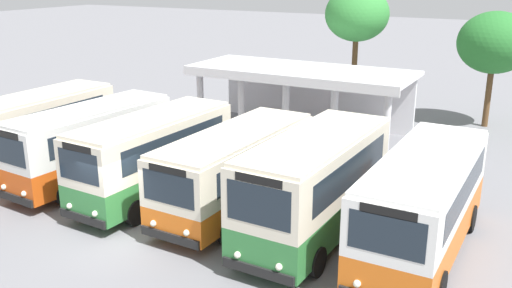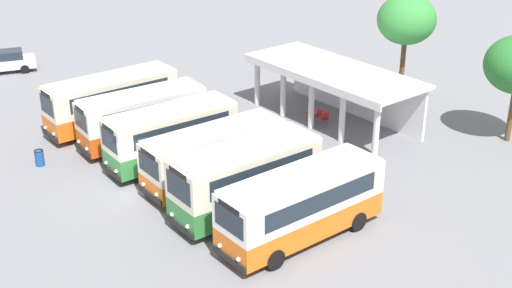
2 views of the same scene
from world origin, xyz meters
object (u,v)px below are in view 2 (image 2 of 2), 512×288
city_bus_far_end_green (302,203)px  litter_bin_apron (39,158)px  city_bus_nearest_orange (112,100)px  waiting_chair_end_by_column (310,112)px  parked_car_flank (4,61)px  waiting_chair_middle_seat (325,118)px  waiting_chair_second_from_end (318,114)px  city_bus_second_in_row (142,116)px  city_bus_fifth_blue (246,177)px  city_bus_fourth_amber (215,154)px  city_bus_middle_cream (171,134)px

city_bus_far_end_green → litter_bin_apron: city_bus_far_end_green is taller
city_bus_nearest_orange → waiting_chair_end_by_column: size_ratio=9.44×
city_bus_nearest_orange → litter_bin_apron: bearing=-68.1°
parked_car_flank → waiting_chair_middle_seat: bearing=26.7°
waiting_chair_second_from_end → litter_bin_apron: 16.60m
city_bus_second_in_row → litter_bin_apron: 6.03m
city_bus_second_in_row → city_bus_fifth_blue: city_bus_fifth_blue is taller
parked_car_flank → waiting_chair_end_by_column: (21.32, 11.39, -0.31)m
city_bus_far_end_green → waiting_chair_middle_seat: bearing=131.3°
city_bus_nearest_orange → city_bus_fifth_blue: city_bus_fifth_blue is taller
city_bus_far_end_green → city_bus_nearest_orange: bearing=-178.6°
city_bus_second_in_row → parked_car_flank: bearing=-175.5°
city_bus_second_in_row → city_bus_fifth_blue: (9.86, -0.27, 0.14)m
city_bus_fifth_blue → city_bus_nearest_orange: bearing=179.7°
waiting_chair_middle_seat → parked_car_flank: bearing=-153.3°
city_bus_fifth_blue → waiting_chair_second_from_end: city_bus_fifth_blue is taller
city_bus_far_end_green → waiting_chair_middle_seat: 13.04m
city_bus_fourth_amber → city_bus_far_end_green: bearing=-1.3°
city_bus_nearest_orange → city_bus_fifth_blue: (13.15, -0.08, 0.08)m
waiting_chair_end_by_column → city_bus_nearest_orange: bearing=-122.9°
city_bus_fourth_amber → waiting_chair_end_by_column: (-3.29, 9.61, -1.11)m
waiting_chair_middle_seat → litter_bin_apron: 16.73m
city_bus_fifth_blue → waiting_chair_second_from_end: size_ratio=8.56×
city_bus_middle_cream → city_bus_fourth_amber: bearing=8.7°
city_bus_fourth_amber → city_bus_middle_cream: bearing=-171.3°
city_bus_far_end_green → litter_bin_apron: 15.45m
city_bus_nearest_orange → city_bus_fifth_blue: size_ratio=1.10×
city_bus_fourth_amber → waiting_chair_middle_seat: city_bus_fourth_amber is taller
city_bus_fourth_amber → waiting_chair_middle_seat: 9.87m
city_bus_second_in_row → city_bus_fourth_amber: 6.58m
city_bus_middle_cream → waiting_chair_middle_seat: bearing=82.7°
city_bus_second_in_row → waiting_chair_end_by_column: size_ratio=8.67×
parked_car_flank → waiting_chair_second_from_end: (21.96, 11.45, -0.31)m
waiting_chair_middle_seat → city_bus_fourth_amber: bearing=-78.2°
city_bus_far_end_green → waiting_chair_second_from_end: size_ratio=9.21×
city_bus_middle_cream → city_bus_far_end_green: city_bus_middle_cream is taller
city_bus_far_end_green → waiting_chair_middle_seat: (-8.57, 9.75, -1.23)m
city_bus_fourth_amber → parked_car_flank: size_ratio=1.57×
city_bus_middle_cream → waiting_chair_end_by_column: size_ratio=8.46×
waiting_chair_end_by_column → city_bus_far_end_green: bearing=-44.7°
waiting_chair_end_by_column → waiting_chair_second_from_end: 0.65m
parked_car_flank → city_bus_fourth_amber: bearing=4.1°
city_bus_far_end_green → city_bus_fifth_blue: bearing=-171.7°
city_bus_middle_cream → city_bus_fifth_blue: city_bus_fifth_blue is taller
city_bus_nearest_orange → waiting_chair_middle_seat: bearing=52.3°
waiting_chair_second_from_end → waiting_chair_middle_seat: (0.65, -0.08, 0.00)m
city_bus_fifth_blue → litter_bin_apron: (-10.88, -5.54, -1.41)m
city_bus_middle_cream → city_bus_fifth_blue: size_ratio=0.99×
city_bus_nearest_orange → waiting_chair_middle_seat: 12.90m
waiting_chair_end_by_column → waiting_chair_middle_seat: same height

